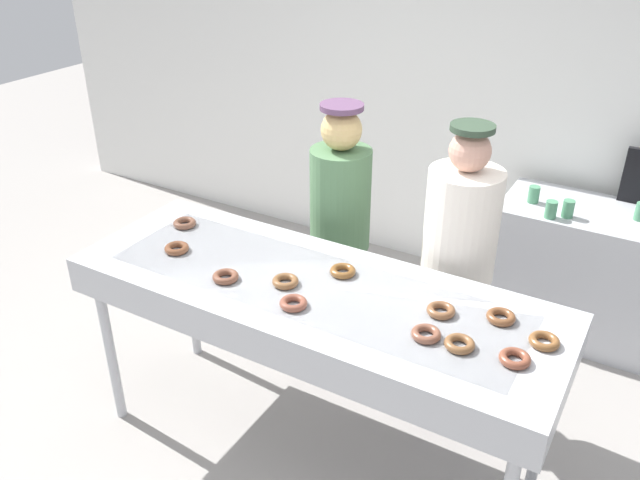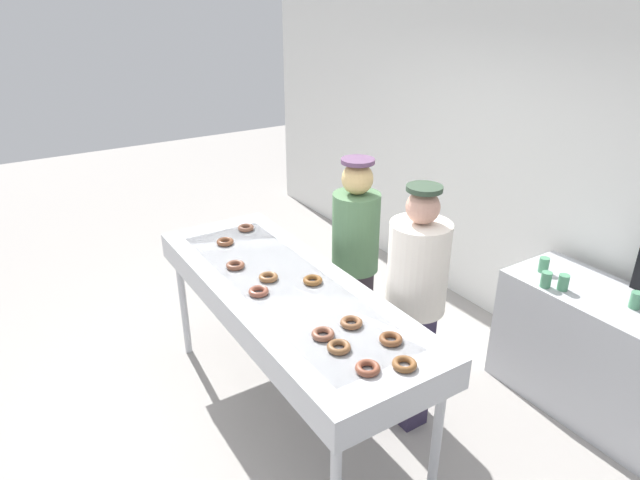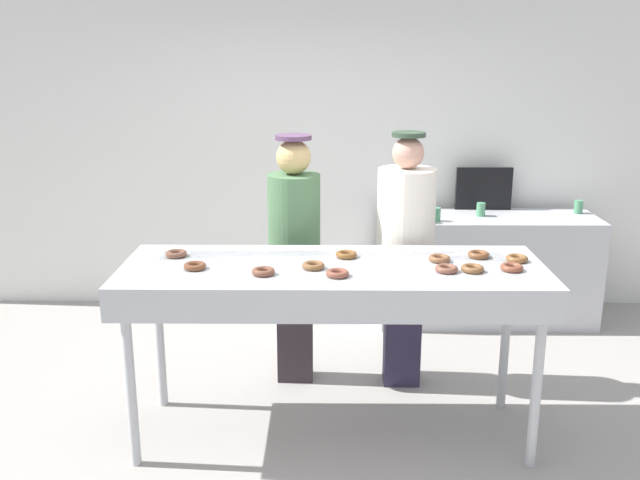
% 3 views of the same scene
% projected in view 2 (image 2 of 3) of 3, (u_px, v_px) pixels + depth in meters
% --- Properties ---
extents(ground_plane, '(16.00, 16.00, 0.00)m').
position_uv_depth(ground_plane, '(289.00, 413.00, 3.89)').
color(ground_plane, '#9E9993').
extents(back_wall, '(8.00, 0.12, 2.98)m').
position_uv_depth(back_wall, '(534.00, 160.00, 4.39)').
color(back_wall, white).
rests_on(back_wall, ground).
extents(fryer_conveyor, '(2.37, 0.83, 1.05)m').
position_uv_depth(fryer_conveyor, '(285.00, 297.00, 3.49)').
color(fryer_conveyor, '#B7BABF').
rests_on(fryer_conveyor, ground).
extents(chocolate_donut_0, '(0.17, 0.17, 0.03)m').
position_uv_depth(chocolate_donut_0, '(235.00, 265.00, 3.65)').
color(chocolate_donut_0, brown).
rests_on(chocolate_donut_0, fryer_conveyor).
extents(chocolate_donut_1, '(0.17, 0.17, 0.03)m').
position_uv_depth(chocolate_donut_1, '(225.00, 242.00, 3.99)').
color(chocolate_donut_1, brown).
rests_on(chocolate_donut_1, fryer_conveyor).
extents(chocolate_donut_2, '(0.13, 0.13, 0.03)m').
position_uv_depth(chocolate_donut_2, '(323.00, 334.00, 2.92)').
color(chocolate_donut_2, brown).
rests_on(chocolate_donut_2, fryer_conveyor).
extents(chocolate_donut_3, '(0.17, 0.17, 0.03)m').
position_uv_depth(chocolate_donut_3, '(259.00, 291.00, 3.33)').
color(chocolate_donut_3, brown).
rests_on(chocolate_donut_3, fryer_conveyor).
extents(chocolate_donut_4, '(0.16, 0.16, 0.03)m').
position_uv_depth(chocolate_donut_4, '(368.00, 368.00, 2.66)').
color(chocolate_donut_4, brown).
rests_on(chocolate_donut_4, fryer_conveyor).
extents(chocolate_donut_5, '(0.14, 0.14, 0.03)m').
position_uv_depth(chocolate_donut_5, '(246.00, 228.00, 4.23)').
color(chocolate_donut_5, brown).
rests_on(chocolate_donut_5, fryer_conveyor).
extents(chocolate_donut_6, '(0.17, 0.17, 0.03)m').
position_uv_depth(chocolate_donut_6, '(404.00, 364.00, 2.68)').
color(chocolate_donut_6, brown).
rests_on(chocolate_donut_6, fryer_conveyor).
extents(chocolate_donut_7, '(0.13, 0.13, 0.03)m').
position_uv_depth(chocolate_donut_7, '(351.00, 323.00, 3.02)').
color(chocolate_donut_7, brown).
rests_on(chocolate_donut_7, fryer_conveyor).
extents(chocolate_donut_8, '(0.17, 0.17, 0.03)m').
position_uv_depth(chocolate_donut_8, '(391.00, 339.00, 2.88)').
color(chocolate_donut_8, brown).
rests_on(chocolate_donut_8, fryer_conveyor).
extents(chocolate_donut_9, '(0.17, 0.17, 0.03)m').
position_uv_depth(chocolate_donut_9, '(313.00, 280.00, 3.46)').
color(chocolate_donut_9, brown).
rests_on(chocolate_donut_9, fryer_conveyor).
extents(chocolate_donut_10, '(0.18, 0.18, 0.03)m').
position_uv_depth(chocolate_donut_10, '(268.00, 277.00, 3.50)').
color(chocolate_donut_10, brown).
rests_on(chocolate_donut_10, fryer_conveyor).
extents(chocolate_donut_11, '(0.18, 0.18, 0.03)m').
position_uv_depth(chocolate_donut_11, '(339.00, 347.00, 2.81)').
color(chocolate_donut_11, brown).
rests_on(chocolate_donut_11, fryer_conveyor).
extents(worker_baker, '(0.34, 0.34, 1.69)m').
position_uv_depth(worker_baker, '(355.00, 254.00, 4.04)').
color(worker_baker, '#2F262D').
rests_on(worker_baker, ground).
extents(worker_assistant, '(0.38, 0.38, 1.71)m').
position_uv_depth(worker_assistant, '(416.00, 294.00, 3.43)').
color(worker_assistant, '#2C243E').
rests_on(worker_assistant, ground).
extents(prep_counter, '(1.76, 0.61, 0.90)m').
position_uv_depth(prep_counter, '(627.00, 371.00, 3.61)').
color(prep_counter, '#B7BABF').
rests_on(prep_counter, ground).
extents(paper_cup_0, '(0.07, 0.07, 0.11)m').
position_uv_depth(paper_cup_0, '(544.00, 265.00, 3.91)').
color(paper_cup_0, '#4C8C66').
rests_on(paper_cup_0, prep_counter).
extents(paper_cup_1, '(0.07, 0.07, 0.11)m').
position_uv_depth(paper_cup_1, '(636.00, 300.00, 3.46)').
color(paper_cup_1, '#4C8C66').
rests_on(paper_cup_1, prep_counter).
extents(paper_cup_2, '(0.07, 0.07, 0.11)m').
position_uv_depth(paper_cup_2, '(546.00, 280.00, 3.71)').
color(paper_cup_2, '#4C8C66').
rests_on(paper_cup_2, prep_counter).
extents(paper_cup_4, '(0.07, 0.07, 0.11)m').
position_uv_depth(paper_cup_4, '(563.00, 282.00, 3.67)').
color(paper_cup_4, '#4C8C66').
rests_on(paper_cup_4, prep_counter).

